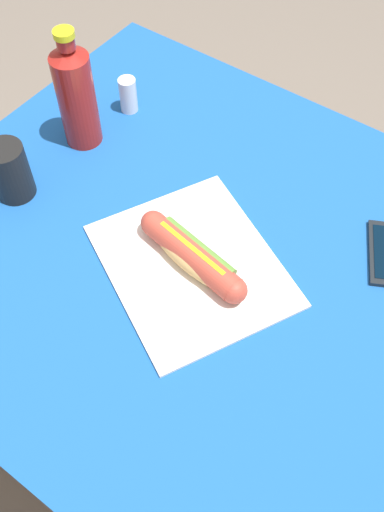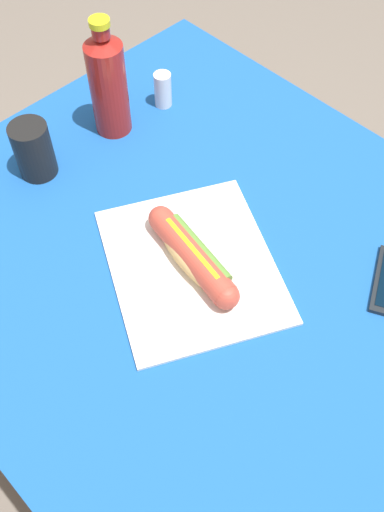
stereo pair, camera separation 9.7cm
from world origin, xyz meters
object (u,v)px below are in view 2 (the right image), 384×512
Objects in this scene: drinking_cup at (33,150)px; salt_shaker at (163,90)px; soda_bottle at (108,84)px; hot_dog at (192,256)px.

salt_shaker is at bearing 85.36° from drinking_cup.
soda_bottle is 3.24× the size of salt_shaker.
hot_dog is 0.39m from soda_bottle.
salt_shaker is at bearing 144.06° from hot_dog.
drinking_cup reaches higher than salt_shaker.
hot_dog is 0.96× the size of soda_bottle.
salt_shaker is (-0.34, 0.25, 0.01)m from hot_dog.
hot_dog is 0.42m from salt_shaker.
hot_dog is at bearing 8.66° from drinking_cup.
soda_bottle is at bearing 88.06° from drinking_cup.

